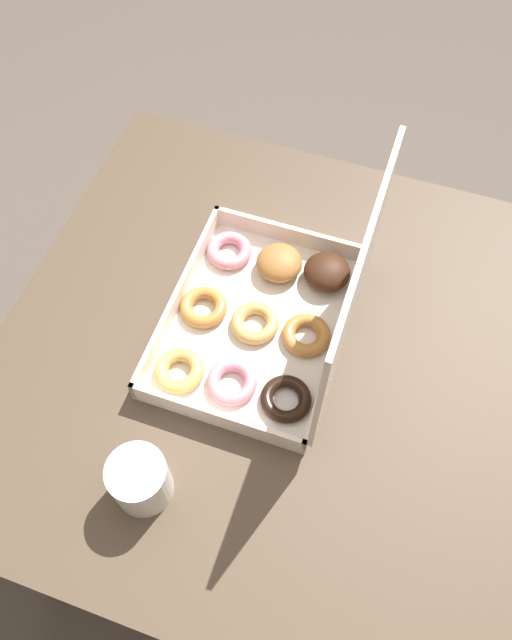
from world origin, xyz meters
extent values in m
plane|color=#564C44|center=(0.00, 0.00, 0.00)|extent=(8.00, 8.00, 0.00)
cube|color=#4C3D2D|center=(0.00, 0.00, 0.73)|extent=(0.91, 0.91, 0.03)
cylinder|color=#4C3D2D|center=(-0.41, -0.41, 0.36)|extent=(0.06, 0.06, 0.71)
cylinder|color=#4C3D2D|center=(0.41, -0.41, 0.36)|extent=(0.06, 0.06, 0.71)
cylinder|color=#4C3D2D|center=(-0.41, 0.41, 0.36)|extent=(0.06, 0.06, 0.71)
cube|color=silver|center=(-0.04, -0.05, 0.75)|extent=(0.38, 0.29, 0.01)
cube|color=silver|center=(-0.04, -0.18, 0.77)|extent=(0.38, 0.01, 0.04)
cube|color=silver|center=(-0.04, 0.09, 0.77)|extent=(0.38, 0.01, 0.04)
cube|color=silver|center=(-0.22, -0.05, 0.77)|extent=(0.01, 0.29, 0.04)
cube|color=silver|center=(0.15, -0.05, 0.77)|extent=(0.01, 0.29, 0.04)
cube|color=silver|center=(-0.04, 0.10, 0.93)|extent=(0.38, 0.01, 0.27)
torus|color=pink|center=(-0.16, -0.14, 0.76)|extent=(0.08, 0.08, 0.02)
torus|color=#B77A38|center=(-0.03, -0.14, 0.76)|extent=(0.08, 0.08, 0.02)
torus|color=tan|center=(0.09, -0.13, 0.76)|extent=(0.08, 0.08, 0.02)
ellipsoid|color=#9E6633|center=(-0.16, -0.04, 0.77)|extent=(0.08, 0.08, 0.04)
torus|color=tan|center=(-0.03, -0.05, 0.76)|extent=(0.08, 0.08, 0.02)
torus|color=pink|center=(0.08, -0.05, 0.76)|extent=(0.08, 0.08, 0.02)
ellipsoid|color=#381E11|center=(-0.16, 0.04, 0.77)|extent=(0.08, 0.08, 0.04)
torus|color=#B77A38|center=(-0.04, 0.04, 0.76)|extent=(0.08, 0.08, 0.02)
torus|color=black|center=(0.08, 0.04, 0.76)|extent=(0.08, 0.08, 0.02)
cylinder|color=white|center=(0.28, -0.11, 0.79)|extent=(0.09, 0.09, 0.09)
cylinder|color=black|center=(0.28, -0.11, 0.83)|extent=(0.07, 0.07, 0.01)
camera|label=1|loc=(0.46, 0.12, 1.67)|focal=35.00mm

